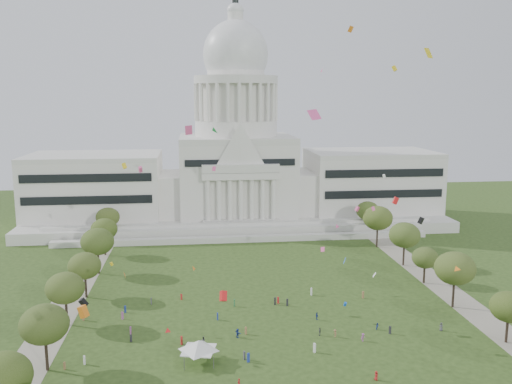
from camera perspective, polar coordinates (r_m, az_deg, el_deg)
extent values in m
plane|color=#2C4218|center=(111.97, 2.71, -16.30)|extent=(400.00, 400.00, 0.00)
cube|color=silver|center=(219.86, -2.06, -2.49)|extent=(160.00, 60.00, 4.00)
cube|color=silver|center=(188.15, -1.28, -4.95)|extent=(130.00, 3.00, 2.00)
cube|color=silver|center=(195.49, -1.49, -3.92)|extent=(140.00, 3.00, 5.00)
cube|color=silver|center=(219.24, -16.55, 0.52)|extent=(50.00, 34.00, 22.00)
cube|color=silver|center=(227.31, 11.90, 1.05)|extent=(50.00, 34.00, 22.00)
cube|color=silver|center=(214.61, -9.22, -0.20)|extent=(12.00, 26.00, 16.00)
cube|color=silver|center=(218.69, 5.05, 0.08)|extent=(12.00, 26.00, 16.00)
cube|color=silver|center=(215.97, -2.07, 1.60)|extent=(44.00, 38.00, 28.00)
cube|color=silver|center=(195.78, -1.62, 1.68)|extent=(28.00, 3.00, 2.40)
cube|color=black|center=(202.24, -17.41, 0.28)|extent=(46.00, 0.40, 11.00)
cube|color=black|center=(210.96, 13.38, 0.86)|extent=(46.00, 0.40, 11.00)
cylinder|color=silver|center=(213.99, -2.10, 6.75)|extent=(32.00, 32.00, 6.00)
cylinder|color=silver|center=(213.65, -2.12, 9.43)|extent=(28.00, 28.00, 14.00)
cylinder|color=silver|center=(213.73, -2.13, 11.70)|extent=(32.40, 32.40, 3.00)
cylinder|color=silver|center=(213.96, -2.14, 13.18)|extent=(22.00, 22.00, 8.00)
ellipsoid|color=silver|center=(214.22, -2.15, 14.25)|extent=(25.00, 25.00, 26.20)
cylinder|color=silver|center=(215.63, -2.18, 17.83)|extent=(6.00, 6.00, 5.00)
ellipsoid|color=silver|center=(216.06, -2.18, 18.61)|extent=(6.40, 6.40, 5.12)
cylinder|color=black|center=(216.53, -2.19, 19.40)|extent=(2.40, 2.40, 2.00)
cube|color=gray|center=(141.80, -19.30, -11.04)|extent=(8.00, 160.00, 0.04)
cube|color=gray|center=(152.48, 19.17, -9.54)|extent=(8.00, 160.00, 0.04)
ellipsoid|color=#354D16|center=(92.03, -25.20, -17.21)|extent=(8.85, 8.85, 7.24)
cylinder|color=black|center=(110.37, -21.18, -15.76)|extent=(0.56, 0.56, 5.75)
ellipsoid|color=#344719|center=(107.92, -21.39, -12.83)|extent=(8.86, 8.86, 7.25)
cylinder|color=black|center=(124.92, 24.89, -13.14)|extent=(0.56, 0.56, 4.92)
ellipsoid|color=#324613|center=(123.04, 25.08, -10.90)|extent=(7.58, 7.58, 6.20)
cylinder|color=black|center=(128.66, -19.31, -11.94)|extent=(0.56, 0.56, 5.47)
ellipsoid|color=#3C4F1D|center=(126.66, -19.46, -9.51)|extent=(8.42, 8.42, 6.89)
cylinder|color=black|center=(139.26, 20.05, -10.13)|extent=(0.56, 0.56, 6.20)
ellipsoid|color=#3F4F1E|center=(137.20, 20.22, -7.54)|extent=(9.55, 9.55, 7.82)
cylinder|color=black|center=(143.70, -17.47, -9.54)|extent=(0.56, 0.56, 5.27)
ellipsoid|color=#3C4D1C|center=(141.96, -17.59, -7.41)|extent=(8.12, 8.12, 6.65)
cylinder|color=black|center=(154.14, 17.28, -8.33)|extent=(0.56, 0.56, 4.56)
ellipsoid|color=#34461A|center=(152.73, 17.37, -6.61)|extent=(7.01, 7.01, 5.74)
cylinder|color=black|center=(160.86, -16.24, -7.23)|extent=(0.56, 0.56, 6.03)
ellipsoid|color=#334818|center=(159.12, -16.36, -5.03)|extent=(9.29, 9.29, 7.60)
cylinder|color=black|center=(167.73, 15.28, -6.48)|extent=(0.56, 0.56, 5.97)
ellipsoid|color=#3A4F1D|center=(166.08, 15.38, -4.39)|extent=(9.19, 9.19, 7.52)
cylinder|color=black|center=(178.73, -15.61, -5.57)|extent=(0.56, 0.56, 5.41)
ellipsoid|color=#364B16|center=(177.31, -15.70, -3.79)|extent=(8.33, 8.33, 6.81)
cylinder|color=black|center=(185.40, 12.62, -4.73)|extent=(0.56, 0.56, 6.37)
ellipsoid|color=#3E501A|center=(183.82, 12.70, -2.69)|extent=(9.82, 9.82, 8.03)
cylinder|color=black|center=(196.31, -15.27, -4.18)|extent=(0.56, 0.56, 5.32)
ellipsoid|color=#394819|center=(195.04, -15.34, -2.57)|extent=(8.19, 8.19, 6.70)
cylinder|color=black|center=(202.75, 11.63, -3.55)|extent=(0.56, 0.56, 5.47)
ellipsoid|color=#344B17|center=(201.49, 11.69, -1.95)|extent=(8.42, 8.42, 6.89)
cylinder|color=#4C4C4C|center=(105.03, -7.57, -17.53)|extent=(0.12, 0.12, 2.41)
cylinder|color=#4C4C4C|center=(105.03, -4.48, -17.47)|extent=(0.12, 0.12, 2.41)
cylinder|color=#4C4C4C|center=(109.85, -7.52, -16.22)|extent=(0.12, 0.12, 2.41)
cylinder|color=#4C4C4C|center=(109.85, -4.58, -16.17)|extent=(0.12, 0.12, 2.41)
cube|color=white|center=(106.82, -6.05, -16.21)|extent=(6.96, 6.96, 0.19)
pyramid|color=white|center=(106.35, -6.06, -15.70)|extent=(9.75, 9.75, 1.93)
imported|color=#4C4C51|center=(126.07, 18.91, -13.27)|extent=(1.07, 1.05, 1.86)
imported|color=navy|center=(123.08, 12.67, -13.63)|extent=(0.83, 0.86, 1.52)
imported|color=olive|center=(118.08, 8.31, -14.50)|extent=(0.75, 1.16, 1.67)
imported|color=#4C4C51|center=(118.32, 6.73, -14.38)|extent=(0.87, 1.17, 1.78)
imported|color=navy|center=(116.65, -1.95, -14.63)|extent=(1.62, 1.89, 1.95)
imported|color=#B21E1E|center=(103.50, 12.54, -18.34)|extent=(0.81, 0.98, 1.73)
imported|color=#B21E1E|center=(99.03, -1.81, -19.47)|extent=(0.77, 0.79, 1.76)
imported|color=#4C4C51|center=(114.33, -5.57, -15.28)|extent=(0.91, 0.66, 1.70)
imported|color=#994C8C|center=(117.17, 11.20, -14.77)|extent=(1.25, 1.06, 1.73)
imported|color=navy|center=(125.77, 6.43, -12.85)|extent=(0.74, 1.11, 1.75)
cube|color=olive|center=(110.47, -19.51, -16.86)|extent=(0.37, 0.45, 1.45)
cube|color=silver|center=(111.16, 6.18, -16.00)|extent=(0.51, 0.60, 1.92)
cube|color=olive|center=(139.89, 11.20, -10.56)|extent=(0.49, 0.33, 1.77)
cube|color=#994C8C|center=(121.16, -13.06, -14.00)|extent=(0.31, 0.46, 1.66)
cube|color=#4C4C51|center=(135.91, -10.96, -11.21)|extent=(0.28, 0.44, 1.64)
cube|color=silver|center=(111.07, -17.62, -16.52)|extent=(0.47, 0.54, 1.73)
cube|color=#B21E1E|center=(137.69, -7.86, -10.87)|extent=(0.45, 0.43, 1.46)
cube|color=olive|center=(130.57, -17.73, -12.36)|extent=(0.52, 0.60, 1.92)
cube|color=#4C4C51|center=(108.05, -1.24, -16.82)|extent=(0.40, 0.51, 1.70)
cube|color=#26262B|center=(132.88, 3.31, -11.52)|extent=(0.49, 0.33, 1.74)
cube|color=silver|center=(139.92, 5.85, -10.38)|extent=(0.34, 0.52, 1.93)
cube|color=#26262B|center=(121.68, 13.93, -13.92)|extent=(0.51, 0.52, 1.69)
cube|color=#33723F|center=(132.42, -2.30, -11.58)|extent=(0.35, 0.51, 1.78)
cube|color=#B21E1E|center=(114.73, -7.84, -15.22)|extent=(0.44, 0.54, 1.77)
cube|color=navy|center=(107.13, -0.81, -17.03)|extent=(0.55, 0.42, 1.82)
cube|color=navy|center=(125.26, -4.07, -12.93)|extent=(0.31, 0.46, 1.67)
cube|color=#26262B|center=(133.39, 2.01, -11.40)|extent=(0.47, 0.56, 1.83)
cube|color=#B21E1E|center=(134.21, 2.34, -11.31)|extent=(0.44, 0.51, 1.63)
cube|color=olive|center=(118.14, -1.08, -14.38)|extent=(0.47, 0.51, 1.63)
cube|color=#26262B|center=(117.67, -13.03, -14.77)|extent=(0.48, 0.47, 1.57)
cube|color=#994C8C|center=(128.88, -13.88, -12.52)|extent=(0.54, 0.49, 1.73)
cube|color=navy|center=(132.34, -13.61, -11.90)|extent=(0.43, 0.52, 1.68)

